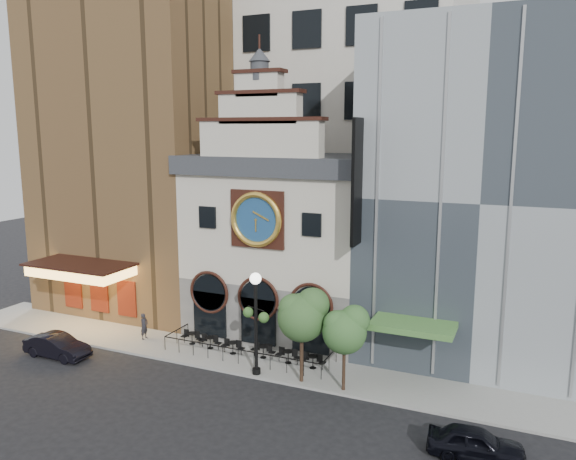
% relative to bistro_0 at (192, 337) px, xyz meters
% --- Properties ---
extents(ground, '(120.00, 120.00, 0.00)m').
position_rel_bistro_0_xyz_m(ground, '(4.30, -2.77, -0.61)').
color(ground, black).
rests_on(ground, ground).
extents(sidewalk, '(44.00, 5.00, 0.15)m').
position_rel_bistro_0_xyz_m(sidewalk, '(4.30, -0.27, -0.54)').
color(sidewalk, gray).
rests_on(sidewalk, ground).
extents(clock_building, '(12.60, 8.78, 18.65)m').
position_rel_bistro_0_xyz_m(clock_building, '(4.30, 5.05, 6.07)').
color(clock_building, '#605E5B').
rests_on(clock_building, ground).
extents(theater_building, '(14.00, 15.60, 25.00)m').
position_rel_bistro_0_xyz_m(theater_building, '(-8.70, 7.19, 11.99)').
color(theater_building, brown).
rests_on(theater_building, ground).
extents(retail_building, '(14.00, 14.40, 20.00)m').
position_rel_bistro_0_xyz_m(retail_building, '(17.29, 7.21, 9.53)').
color(retail_building, gray).
rests_on(retail_building, ground).
extents(office_tower, '(20.00, 16.00, 40.00)m').
position_rel_bistro_0_xyz_m(office_tower, '(4.30, 17.23, 19.39)').
color(office_tower, beige).
rests_on(office_tower, ground).
extents(cafe_railing, '(10.60, 2.60, 0.90)m').
position_rel_bistro_0_xyz_m(cafe_railing, '(4.30, -0.27, -0.01)').
color(cafe_railing, black).
rests_on(cafe_railing, sidewalk).
extents(bistro_0, '(1.58, 0.68, 0.90)m').
position_rel_bistro_0_xyz_m(bistro_0, '(0.00, 0.00, 0.00)').
color(bistro_0, black).
rests_on(bistro_0, sidewalk).
extents(bistro_1, '(1.58, 0.68, 0.90)m').
position_rel_bistro_0_xyz_m(bistro_1, '(1.49, -0.17, 0.00)').
color(bistro_1, black).
rests_on(bistro_1, sidewalk).
extents(bistro_2, '(1.58, 0.68, 0.90)m').
position_rel_bistro_0_xyz_m(bistro_2, '(3.25, -0.35, 0.00)').
color(bistro_2, black).
rests_on(bistro_2, sidewalk).
extents(bistro_3, '(1.58, 0.68, 0.90)m').
position_rel_bistro_0_xyz_m(bistro_3, '(5.26, -0.15, 0.00)').
color(bistro_3, black).
rests_on(bistro_3, sidewalk).
extents(bistro_4, '(1.58, 0.68, 0.90)m').
position_rel_bistro_0_xyz_m(bistro_4, '(7.00, -0.26, 0.00)').
color(bistro_4, black).
rests_on(bistro_4, sidewalk).
extents(bistro_5, '(1.58, 0.68, 0.90)m').
position_rel_bistro_0_xyz_m(bistro_5, '(8.62, -0.35, 0.00)').
color(bistro_5, black).
rests_on(bistro_5, sidewalk).
extents(car_right, '(4.23, 2.05, 1.39)m').
position_rel_bistro_0_xyz_m(car_right, '(18.29, -5.88, 0.08)').
color(car_right, black).
rests_on(car_right, ground).
extents(car_left, '(4.38, 1.57, 1.44)m').
position_rel_bistro_0_xyz_m(car_left, '(-6.70, -4.89, 0.11)').
color(car_left, black).
rests_on(car_left, ground).
extents(pedestrian, '(0.44, 0.65, 1.77)m').
position_rel_bistro_0_xyz_m(pedestrian, '(-3.46, -0.48, 0.42)').
color(pedestrian, black).
rests_on(pedestrian, sidewalk).
extents(lamppost, '(1.83, 1.08, 5.99)m').
position_rel_bistro_0_xyz_m(lamppost, '(5.93, -2.37, 3.24)').
color(lamppost, black).
rests_on(lamppost, sidewalk).
extents(tree_left, '(2.78, 2.68, 5.36)m').
position_rel_bistro_0_xyz_m(tree_left, '(8.72, -2.18, 3.47)').
color(tree_left, '#382619').
rests_on(tree_left, sidewalk).
extents(tree_right, '(2.46, 2.36, 4.73)m').
position_rel_bistro_0_xyz_m(tree_right, '(11.19, -2.25, 3.00)').
color(tree_right, '#382619').
rests_on(tree_right, sidewalk).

